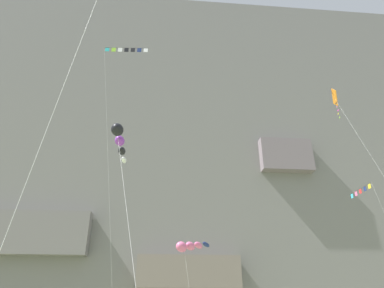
% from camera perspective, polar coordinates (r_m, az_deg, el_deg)
% --- Properties ---
extents(cliff_face, '(180.00, 23.69, 69.11)m').
position_cam_1_polar(cliff_face, '(73.02, -1.19, -0.91)').
color(cliff_face, slate).
rests_on(cliff_face, ground).
extents(kite_windsock_mid_left, '(4.27, 7.23, 9.76)m').
position_cam_1_polar(kite_windsock_mid_left, '(34.62, -0.43, -17.20)').
color(kite_windsock_mid_left, pink).
rests_on(kite_windsock_mid_left, ground).
extents(kite_banner_far_left, '(1.72, 4.63, 13.06)m').
position_cam_1_polar(kite_banner_far_left, '(33.49, 27.89, -8.81)').
color(kite_banner_far_left, black).
rests_on(kite_banner_far_left, ground).
extents(kite_windsock_low_right, '(2.98, 9.07, 11.93)m').
position_cam_1_polar(kite_windsock_low_right, '(18.05, -12.38, 0.64)').
color(kite_windsock_low_right, black).
rests_on(kite_windsock_low_right, ground).
extents(kite_diamond_mid_center, '(2.78, 5.48, 19.24)m').
position_cam_1_polar(kite_diamond_mid_center, '(28.29, 24.25, 5.82)').
color(kite_diamond_mid_center, orange).
rests_on(kite_diamond_mid_center, ground).
extents(kite_banner_high_right, '(5.49, 2.00, 32.06)m').
position_cam_1_polar(kite_banner_high_right, '(42.12, -11.39, 14.47)').
color(kite_banner_high_right, black).
rests_on(kite_banner_high_right, ground).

